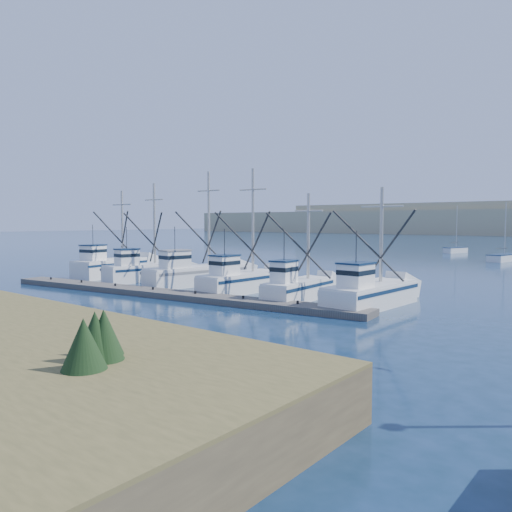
# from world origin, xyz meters

# --- Properties ---
(ground) EXTENTS (500.00, 500.00, 0.00)m
(ground) POSITION_xyz_m (0.00, 0.00, 0.00)
(ground) COLOR #0D263C
(ground) RESTS_ON ground
(floating_dock) EXTENTS (31.58, 6.00, 0.42)m
(floating_dock) POSITION_xyz_m (-10.16, 6.52, 0.21)
(floating_dock) COLOR #58544F
(floating_dock) RESTS_ON ground
(trawler_fleet) EXTENTS (31.19, 9.54, 9.78)m
(trawler_fleet) POSITION_xyz_m (-10.94, 11.61, 0.97)
(trawler_fleet) COLOR white
(trawler_fleet) RESTS_ON ground
(sailboat_near) EXTENTS (3.03, 6.80, 8.10)m
(sailboat_near) POSITION_xyz_m (1.19, 57.13, 0.49)
(sailboat_near) COLOR white
(sailboat_near) RESTS_ON ground
(sailboat_far) EXTENTS (2.86, 5.28, 8.10)m
(sailboat_far) POSITION_xyz_m (-9.71, 71.35, 0.51)
(sailboat_far) COLOR white
(sailboat_far) RESTS_ON ground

